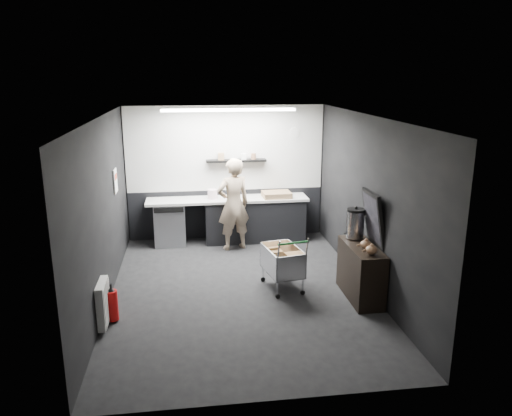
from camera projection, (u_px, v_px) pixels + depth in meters
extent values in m
plane|color=black|center=(241.00, 291.00, 7.84)|extent=(5.50, 5.50, 0.00)
plane|color=silver|center=(239.00, 117.00, 7.13)|extent=(5.50, 5.50, 0.00)
plane|color=black|center=(226.00, 173.00, 10.11)|extent=(5.50, 0.00, 5.50)
plane|color=black|center=(270.00, 281.00, 4.86)|extent=(5.50, 0.00, 5.50)
plane|color=black|center=(103.00, 213.00, 7.22)|extent=(0.00, 5.50, 5.50)
plane|color=black|center=(368.00, 204.00, 7.75)|extent=(0.00, 5.50, 5.50)
cube|color=silver|center=(226.00, 148.00, 9.96)|extent=(3.95, 0.02, 1.70)
cube|color=black|center=(227.00, 213.00, 10.32)|extent=(3.95, 0.02, 1.00)
cube|color=black|center=(236.00, 161.00, 9.94)|extent=(1.20, 0.22, 0.04)
cylinder|color=silver|center=(295.00, 132.00, 10.06)|extent=(0.20, 0.03, 0.20)
cube|color=white|center=(115.00, 181.00, 8.41)|extent=(0.02, 0.30, 0.40)
cube|color=red|center=(115.00, 177.00, 8.40)|extent=(0.02, 0.22, 0.10)
cube|color=silver|center=(103.00, 303.00, 6.63)|extent=(0.10, 0.50, 0.60)
cube|color=white|center=(229.00, 110.00, 8.91)|extent=(2.40, 0.20, 0.04)
cube|color=black|center=(255.00, 220.00, 10.11)|extent=(2.00, 0.56, 0.85)
cube|color=silver|center=(228.00, 199.00, 9.92)|extent=(3.20, 0.60, 0.05)
cube|color=#9EA0A5|center=(170.00, 223.00, 9.89)|extent=(0.60, 0.58, 0.85)
cube|color=black|center=(169.00, 210.00, 9.51)|extent=(0.56, 0.02, 0.10)
imported|color=beige|center=(233.00, 204.00, 9.50)|extent=(0.75, 0.60, 1.78)
cube|color=silver|center=(282.00, 271.00, 7.88)|extent=(0.62, 0.84, 0.02)
cube|color=silver|center=(268.00, 261.00, 7.80)|extent=(0.16, 0.75, 0.40)
cube|color=silver|center=(297.00, 259.00, 7.86)|extent=(0.16, 0.75, 0.40)
cube|color=silver|center=(287.00, 269.00, 7.47)|extent=(0.49, 0.11, 0.40)
cube|color=silver|center=(278.00, 252.00, 8.18)|extent=(0.49, 0.11, 0.40)
cylinder|color=silver|center=(273.00, 288.00, 7.56)|extent=(0.02, 0.02, 0.27)
cylinder|color=silver|center=(300.00, 287.00, 7.61)|extent=(0.02, 0.02, 0.27)
cylinder|color=silver|center=(266.00, 271.00, 8.21)|extent=(0.02, 0.02, 0.27)
cylinder|color=silver|center=(291.00, 270.00, 8.27)|extent=(0.02, 0.02, 0.27)
cylinder|color=#217B35|center=(288.00, 243.00, 7.31)|extent=(0.49, 0.12, 0.03)
cube|color=olive|center=(275.00, 259.00, 7.90)|extent=(0.26, 0.30, 0.34)
cube|color=olive|center=(292.00, 264.00, 7.75)|extent=(0.24, 0.28, 0.30)
cylinder|color=black|center=(273.00, 296.00, 7.59)|extent=(0.08, 0.04, 0.07)
cylinder|color=black|center=(266.00, 278.00, 8.24)|extent=(0.08, 0.04, 0.07)
cylinder|color=black|center=(300.00, 294.00, 7.64)|extent=(0.08, 0.04, 0.07)
cylinder|color=black|center=(291.00, 277.00, 8.30)|extent=(0.08, 0.04, 0.07)
cube|color=black|center=(361.00, 272.00, 7.52)|extent=(0.41, 1.10, 0.82)
cylinder|color=silver|center=(355.00, 224.00, 7.70)|extent=(0.27, 0.27, 0.42)
cylinder|color=black|center=(356.00, 210.00, 7.64)|extent=(0.27, 0.27, 0.04)
sphere|color=black|center=(356.00, 208.00, 7.63)|extent=(0.05, 0.05, 0.05)
ellipsoid|color=brown|center=(366.00, 245.00, 7.26)|extent=(0.16, 0.16, 0.13)
ellipsoid|color=brown|center=(371.00, 250.00, 7.04)|extent=(0.16, 0.16, 0.13)
cube|color=black|center=(374.00, 218.00, 7.37)|extent=(0.19, 0.64, 0.82)
cube|color=black|center=(372.00, 218.00, 7.36)|extent=(0.13, 0.55, 0.70)
cylinder|color=#B70C0C|center=(112.00, 305.00, 6.82)|extent=(0.16, 0.16, 0.43)
cone|color=black|center=(111.00, 289.00, 6.75)|extent=(0.11, 0.11, 0.06)
cylinder|color=black|center=(111.00, 286.00, 6.74)|extent=(0.03, 0.03, 0.06)
cube|color=#8E6F4C|center=(277.00, 195.00, 9.98)|extent=(0.57, 0.44, 0.11)
cylinder|color=silver|center=(212.00, 194.00, 9.85)|extent=(0.19, 0.19, 0.19)
cube|color=silver|center=(232.00, 195.00, 9.86)|extent=(0.19, 0.16, 0.15)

